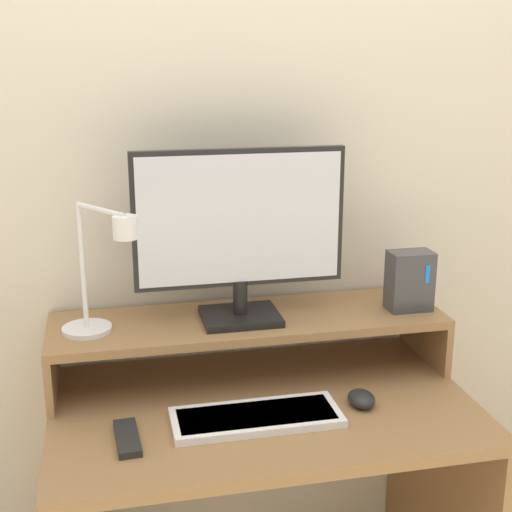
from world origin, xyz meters
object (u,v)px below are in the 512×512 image
(keyboard, at_px, (256,417))
(mouse, at_px, (361,399))
(desk_lamp, at_px, (101,279))
(router_dock, at_px, (410,281))
(remote_control, at_px, (127,438))
(monitor, at_px, (240,229))

(keyboard, xyz_separation_m, mouse, (0.26, 0.02, 0.01))
(desk_lamp, distance_m, keyboard, 0.48)
(router_dock, xyz_separation_m, remote_control, (-0.75, -0.24, -0.23))
(router_dock, xyz_separation_m, keyboard, (-0.46, -0.21, -0.23))
(keyboard, relative_size, mouse, 4.70)
(desk_lamp, bearing_deg, mouse, -15.12)
(monitor, height_order, mouse, monitor)
(keyboard, height_order, remote_control, keyboard)
(monitor, bearing_deg, router_dock, -2.56)
(monitor, height_order, desk_lamp, monitor)
(mouse, xyz_separation_m, remote_control, (-0.55, -0.04, -0.01))
(router_dock, bearing_deg, mouse, -135.05)
(keyboard, bearing_deg, desk_lamp, 151.55)
(mouse, bearing_deg, keyboard, -175.85)
(desk_lamp, distance_m, router_dock, 0.79)
(keyboard, bearing_deg, remote_control, -174.88)
(router_dock, height_order, mouse, router_dock)
(monitor, distance_m, desk_lamp, 0.35)
(router_dock, bearing_deg, remote_control, -162.12)
(desk_lamp, bearing_deg, keyboard, -28.45)
(desk_lamp, xyz_separation_m, remote_control, (0.04, -0.20, -0.30))
(keyboard, distance_m, mouse, 0.26)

